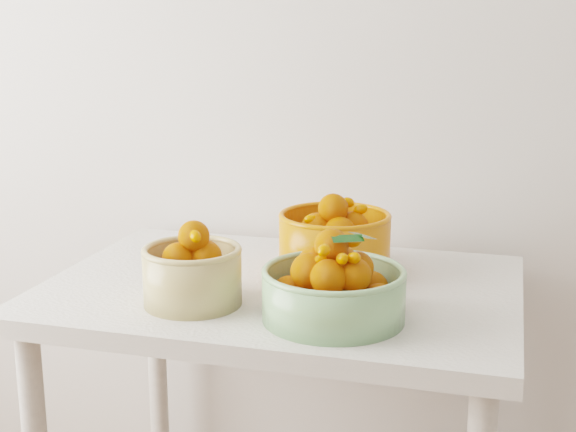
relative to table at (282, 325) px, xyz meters
name	(u,v)px	position (x,y,z in m)	size (l,w,h in m)	color
table	(282,325)	(0.00, 0.00, 0.00)	(1.00, 0.70, 0.75)	silver
bowl_cream	(193,273)	(-0.13, -0.17, 0.16)	(0.23, 0.23, 0.17)	tan
bowl_green	(333,289)	(0.15, -0.18, 0.16)	(0.36, 0.36, 0.17)	#88B87E
bowl_orange	(335,241)	(0.09, 0.11, 0.17)	(0.27, 0.27, 0.18)	orange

